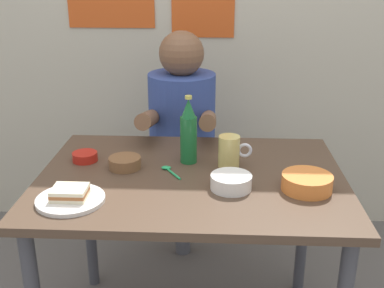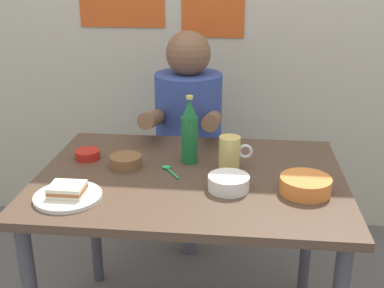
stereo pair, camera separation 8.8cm
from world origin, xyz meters
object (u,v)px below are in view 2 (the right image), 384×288
at_px(condiment_bowl_brown, 126,161).
at_px(sandwich, 67,190).
at_px(beer_mug, 230,152).
at_px(beer_bottle, 190,133).
at_px(person_seated, 188,116).
at_px(plate_orange, 68,197).
at_px(stool, 189,193).
at_px(dining_table, 191,198).

bearing_deg(condiment_bowl_brown, sandwich, -114.39).
bearing_deg(beer_mug, beer_bottle, 166.55).
relative_size(person_seated, sandwich, 6.54).
height_order(plate_orange, beer_mug, beer_mug).
bearing_deg(condiment_bowl_brown, person_seated, 73.15).
relative_size(plate_orange, condiment_bowl_brown, 1.83).
bearing_deg(person_seated, beer_mug, -67.97).
bearing_deg(stool, condiment_bowl_brown, -106.55).
bearing_deg(sandwich, beer_bottle, 44.06).
relative_size(sandwich, condiment_bowl_brown, 0.92).
relative_size(person_seated, beer_mug, 5.71).
relative_size(stool, condiment_bowl_brown, 3.75).
relative_size(plate_orange, sandwich, 2.00).
bearing_deg(person_seated, sandwich, -109.40).
bearing_deg(dining_table, beer_mug, 31.11).
bearing_deg(plate_orange, beer_mug, 31.12).
height_order(person_seated, beer_bottle, person_seated).
height_order(dining_table, beer_bottle, beer_bottle).
bearing_deg(stool, plate_orange, -109.17).
bearing_deg(person_seated, dining_table, -82.82).
distance_m(plate_orange, beer_mug, 0.60).
bearing_deg(condiment_bowl_brown, stool, 73.45).
bearing_deg(beer_mug, stool, 111.62).
xyz_separation_m(beer_mug, condiment_bowl_brown, (-0.39, -0.03, -0.04)).
bearing_deg(stool, sandwich, -109.17).
bearing_deg(plate_orange, stool, 70.83).
xyz_separation_m(plate_orange, beer_bottle, (0.36, 0.35, 0.11)).
bearing_deg(beer_mug, sandwich, -148.88).
xyz_separation_m(plate_orange, condiment_bowl_brown, (0.13, 0.28, 0.02)).
bearing_deg(dining_table, plate_orange, -148.88).
height_order(person_seated, sandwich, person_seated).
xyz_separation_m(stool, condiment_bowl_brown, (-0.17, -0.58, 0.41)).
bearing_deg(stool, beer_bottle, -83.14).
xyz_separation_m(sandwich, condiment_bowl_brown, (0.13, 0.28, -0.01)).
bearing_deg(condiment_bowl_brown, beer_mug, 4.94).
distance_m(plate_orange, condiment_bowl_brown, 0.30).
xyz_separation_m(person_seated, plate_orange, (-0.30, -0.85, -0.02)).
distance_m(dining_table, beer_bottle, 0.24).
height_order(person_seated, beer_mug, person_seated).
height_order(stool, beer_bottle, beer_bottle).
relative_size(plate_orange, beer_mug, 1.75).
height_order(stool, sandwich, sandwich).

